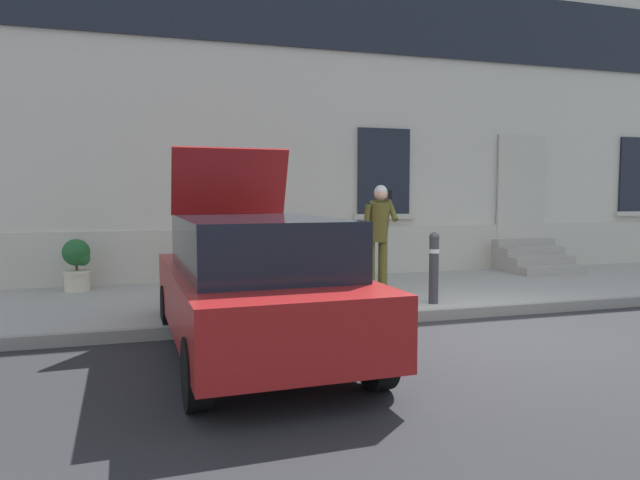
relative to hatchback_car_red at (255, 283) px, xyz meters
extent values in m
plane|color=#232326|center=(2.91, 0.10, -0.80)|extent=(80.00, 80.00, 0.00)
cube|color=#99968E|center=(2.91, 2.90, -0.72)|extent=(24.00, 3.60, 0.15)
cube|color=gray|center=(2.91, 1.04, -0.72)|extent=(24.00, 0.12, 0.15)
cube|color=beige|center=(2.91, 5.40, 2.95)|extent=(24.00, 1.40, 7.50)
cube|color=#BCB7A8|center=(2.91, 4.68, -0.25)|extent=(24.00, 0.08, 1.10)
cube|color=black|center=(6.67, 4.67, 1.04)|extent=(1.00, 0.08, 2.10)
cube|color=#BCB7A8|center=(6.67, 4.65, 1.09)|extent=(1.16, 0.06, 2.24)
cube|color=black|center=(3.47, 4.67, 1.40)|extent=(1.10, 0.06, 1.70)
cube|color=#BCB7A8|center=(3.47, 4.64, 0.50)|extent=(1.30, 0.12, 0.10)
cube|color=black|center=(9.87, 4.67, 1.40)|extent=(1.10, 0.06, 1.70)
cube|color=#BCB7A8|center=(9.87, 4.64, 0.50)|extent=(1.30, 0.12, 0.10)
cube|color=black|center=(2.91, 4.67, 4.40)|extent=(16.80, 0.06, 1.40)
cube|color=#9E998E|center=(6.67, 3.58, -0.57)|extent=(1.42, 0.32, 0.16)
cube|color=#9E998E|center=(6.67, 3.90, -0.49)|extent=(1.42, 0.32, 0.32)
cube|color=#9E998E|center=(6.67, 4.22, -0.41)|extent=(1.42, 0.32, 0.48)
cube|color=#9E998E|center=(6.67, 4.54, -0.33)|extent=(1.42, 0.32, 0.64)
cube|color=maroon|center=(0.00, 0.02, -0.18)|extent=(1.89, 4.06, 0.64)
cube|color=black|center=(0.00, -0.13, 0.42)|extent=(1.62, 2.45, 0.56)
cube|color=black|center=(-0.07, 2.03, -0.40)|extent=(1.66, 0.16, 0.20)
cube|color=yellow|center=(-0.07, 2.03, -0.22)|extent=(0.52, 0.04, 0.12)
cube|color=#B21414|center=(-0.83, 2.00, 0.04)|extent=(0.16, 0.05, 0.18)
cube|color=#B21414|center=(0.68, 2.05, 0.04)|extent=(0.16, 0.05, 0.18)
cube|color=maroon|center=(-0.05, 1.47, 1.10)|extent=(1.50, 0.42, 0.87)
cylinder|color=black|center=(-0.75, -1.41, -0.50)|extent=(0.22, 0.61, 0.60)
cylinder|color=black|center=(0.84, -1.35, -0.50)|extent=(0.22, 0.61, 0.60)
cylinder|color=black|center=(-0.84, 1.39, -0.50)|extent=(0.22, 0.61, 0.60)
cylinder|color=black|center=(0.74, 1.44, -0.50)|extent=(0.22, 0.61, 0.60)
cylinder|color=#333338|center=(2.90, 1.45, -0.17)|extent=(0.14, 0.14, 0.95)
sphere|color=#333338|center=(2.90, 1.45, 0.32)|extent=(0.15, 0.15, 0.15)
cylinder|color=silver|center=(2.90, 1.45, 0.12)|extent=(0.15, 0.15, 0.06)
cylinder|color=#514C1E|center=(2.37, 2.62, -0.20)|extent=(0.15, 0.15, 0.82)
cube|color=black|center=(2.37, 2.68, -0.60)|extent=(0.12, 0.28, 0.10)
cylinder|color=#514C1E|center=(2.59, 2.62, -0.20)|extent=(0.15, 0.15, 0.82)
cube|color=black|center=(2.59, 2.68, -0.60)|extent=(0.12, 0.28, 0.10)
cylinder|color=#514C1E|center=(2.48, 2.56, 0.51)|extent=(0.34, 0.46, 0.68)
sphere|color=tan|center=(2.48, 2.47, 0.96)|extent=(0.22, 0.22, 0.22)
sphere|color=silver|center=(2.48, 2.47, 0.99)|extent=(0.21, 0.21, 0.21)
cylinder|color=#514C1E|center=(2.26, 2.51, 0.50)|extent=(0.09, 0.20, 0.57)
cylinder|color=#514C1E|center=(2.68, 2.51, 0.72)|extent=(0.09, 0.41, 0.43)
cube|color=black|center=(2.63, 2.45, 0.94)|extent=(0.07, 0.02, 0.15)
cylinder|color=beige|center=(-2.21, 4.16, -0.48)|extent=(0.40, 0.40, 0.34)
cylinder|color=beige|center=(-2.21, 4.16, -0.34)|extent=(0.44, 0.44, 0.05)
cylinder|color=#47331E|center=(-2.21, 4.16, -0.19)|extent=(0.04, 0.04, 0.24)
sphere|color=#1E5628|center=(-2.21, 4.16, -0.01)|extent=(0.44, 0.44, 0.44)
sphere|color=#1E5628|center=(-2.11, 4.11, -0.11)|extent=(0.24, 0.24, 0.24)
cylinder|color=#B25B38|center=(-0.10, 4.32, -0.48)|extent=(0.40, 0.40, 0.34)
cylinder|color=#B25B38|center=(-0.10, 4.32, -0.34)|extent=(0.44, 0.44, 0.05)
cylinder|color=#47331E|center=(-0.10, 4.32, -0.19)|extent=(0.04, 0.04, 0.24)
sphere|color=#387F33|center=(-0.10, 4.32, -0.01)|extent=(0.44, 0.44, 0.44)
sphere|color=#387F33|center=(0.00, 4.27, -0.11)|extent=(0.24, 0.24, 0.24)
cylinder|color=#2D2D30|center=(2.02, 4.26, -0.48)|extent=(0.40, 0.40, 0.34)
cylinder|color=#2D2D30|center=(2.02, 4.26, -0.34)|extent=(0.44, 0.44, 0.05)
cylinder|color=#47331E|center=(2.02, 4.26, -0.19)|extent=(0.04, 0.04, 0.24)
sphere|color=#1E5628|center=(2.02, 4.26, -0.01)|extent=(0.44, 0.44, 0.44)
sphere|color=#1E5628|center=(2.12, 4.21, -0.11)|extent=(0.24, 0.24, 0.24)
camera|label=1|loc=(-1.11, -6.05, 0.94)|focal=32.44mm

